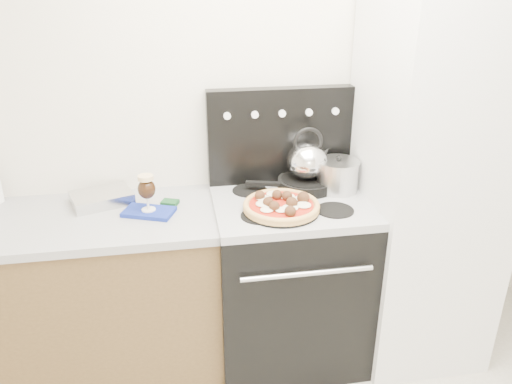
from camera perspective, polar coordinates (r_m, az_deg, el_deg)
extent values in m
cube|color=silver|center=(2.65, 0.80, 8.39)|extent=(3.50, 0.01, 2.50)
cube|color=brown|center=(2.74, -20.15, -11.69)|extent=(1.45, 0.60, 0.86)
cube|color=#A1A1A5|center=(2.51, -21.57, -3.24)|extent=(1.48, 0.63, 0.04)
cube|color=black|center=(2.71, 3.68, -10.23)|extent=(0.76, 0.65, 0.88)
cube|color=#ADADB2|center=(2.48, 3.95, -1.37)|extent=(0.76, 0.65, 0.04)
cube|color=black|center=(2.63, 2.73, 6.47)|extent=(0.76, 0.08, 0.50)
cube|color=silver|center=(2.68, 18.82, 0.51)|extent=(0.64, 0.68, 1.90)
cube|color=white|center=(2.59, -17.23, -0.64)|extent=(0.33, 0.29, 0.06)
cube|color=navy|center=(2.42, -12.15, -2.24)|extent=(0.27, 0.21, 0.02)
cylinder|color=black|center=(2.35, 2.90, -2.09)|extent=(0.37, 0.37, 0.01)
cylinder|color=black|center=(2.61, 5.75, 0.99)|extent=(0.37, 0.37, 0.05)
cylinder|color=silver|center=(2.59, 9.29, 1.77)|extent=(0.26, 0.26, 0.15)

